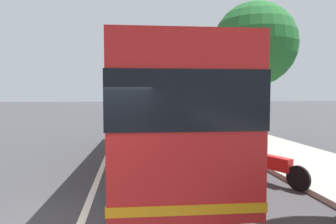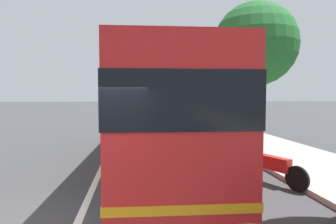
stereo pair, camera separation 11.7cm
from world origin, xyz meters
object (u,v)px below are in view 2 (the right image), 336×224
car_oncoming (145,114)px  coach_bus (162,109)px  roadside_tree_mid_block (255,45)px  car_behind_bus (139,106)px  motorcycle_far_end (268,165)px

car_oncoming → coach_bus: bearing=-175.6°
roadside_tree_mid_block → coach_bus: bearing=125.4°
car_behind_bus → roadside_tree_mid_block: roadside_tree_mid_block is taller
coach_bus → motorcycle_far_end: (-2.75, -2.62, -1.43)m
coach_bus → roadside_tree_mid_block: (3.52, -4.96, 2.95)m
coach_bus → motorcycle_far_end: 4.06m
car_behind_bus → roadside_tree_mid_block: bearing=-169.7°
motorcycle_far_end → car_oncoming: car_oncoming is taller
car_oncoming → roadside_tree_mid_block: size_ratio=0.59×
motorcycle_far_end → roadside_tree_mid_block: 8.00m
car_behind_bus → motorcycle_far_end: bearing=-174.5°
motorcycle_far_end → car_behind_bus: size_ratio=0.48×
motorcycle_far_end → car_oncoming: 18.68m
car_oncoming → roadside_tree_mid_block: bearing=-153.6°
motorcycle_far_end → car_oncoming: bearing=-16.9°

